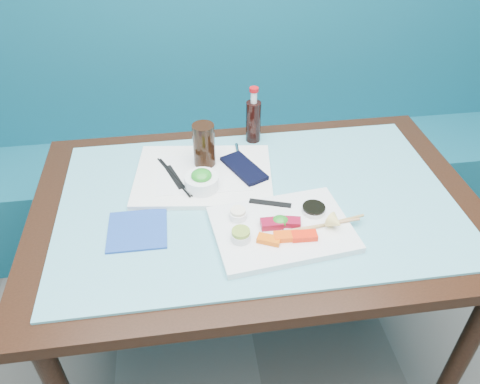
{
  "coord_description": "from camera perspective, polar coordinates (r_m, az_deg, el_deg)",
  "views": [
    {
      "loc": [
        -0.21,
        0.34,
        1.69
      ],
      "look_at": [
        -0.06,
        1.44,
        0.8
      ],
      "focal_mm": 35.0,
      "sensor_mm": 36.0,
      "label": 1
    }
  ],
  "objects": [
    {
      "name": "ramekin_ginger",
      "position": [
        1.36,
        -0.23,
        -2.82
      ],
      "size": [
        0.07,
        0.07,
        0.02
      ],
      "primitive_type": "cylinder",
      "rotation": [
        0.0,
        0.0,
        -0.31
      ],
      "color": "white",
      "rests_on": "sashimi_plate"
    },
    {
      "name": "dining_table",
      "position": [
        1.53,
        2.02,
        -3.49
      ],
      "size": [
        1.4,
        0.9,
        0.75
      ],
      "color": "black",
      "rests_on": "ground"
    },
    {
      "name": "tuna_right",
      "position": [
        1.35,
        6.19,
        -3.67
      ],
      "size": [
        0.06,
        0.05,
        0.02
      ],
      "primitive_type": "cube",
      "rotation": [
        0.0,
        0.0,
        -0.23
      ],
      "color": "maroon",
      "rests_on": "sashimi_plate"
    },
    {
      "name": "salmon_mid",
      "position": [
        1.3,
        5.66,
        -5.41
      ],
      "size": [
        0.07,
        0.04,
        0.02
      ],
      "primitive_type": "cube",
      "rotation": [
        0.0,
        0.0,
        -0.06
      ],
      "color": "#FE4E0A",
      "rests_on": "sashimi_plate"
    },
    {
      "name": "paper_placemat",
      "position": [
        1.55,
        -4.49,
        2.31
      ],
      "size": [
        0.31,
        0.23,
        0.0
      ],
      "primitive_type": "cube",
      "rotation": [
        0.0,
        0.0,
        -0.04
      ],
      "color": "white",
      "rests_on": "serving_tray"
    },
    {
      "name": "booth_bench",
      "position": [
        2.36,
        -1.58,
        4.8
      ],
      "size": [
        3.0,
        0.56,
        1.17
      ],
      "color": "#10576B",
      "rests_on": "ground"
    },
    {
      "name": "seaweed_salad",
      "position": [
        1.46,
        -4.73,
        2.03
      ],
      "size": [
        0.07,
        0.07,
        0.03
      ],
      "primitive_type": "ellipsoid",
      "rotation": [
        0.0,
        0.0,
        0.11
      ],
      "color": "#218F22",
      "rests_on": "seaweed_bowl"
    },
    {
      "name": "salmon_left",
      "position": [
        1.29,
        3.53,
        -5.82
      ],
      "size": [
        0.07,
        0.05,
        0.02
      ],
      "primitive_type": "cube",
      "rotation": [
        0.0,
        0.0,
        -0.43
      ],
      "color": "#F66009",
      "rests_on": "sashimi_plate"
    },
    {
      "name": "cola_glass",
      "position": [
        1.55,
        -4.41,
        5.74
      ],
      "size": [
        0.09,
        0.09,
        0.15
      ],
      "primitive_type": "cylinder",
      "rotation": [
        0.0,
        0.0,
        -0.19
      ],
      "color": "black",
      "rests_on": "serving_tray"
    },
    {
      "name": "glass_top",
      "position": [
        1.47,
        2.1,
        -0.97
      ],
      "size": [
        1.22,
        0.76,
        0.01
      ],
      "primitive_type": "cube",
      "color": "#5FB0BE",
      "rests_on": "dining_table"
    },
    {
      "name": "fork",
      "position": [
        1.64,
        -0.28,
        4.98
      ],
      "size": [
        0.01,
        0.09,
        0.01
      ],
      "primitive_type": "cylinder",
      "rotation": [
        1.57,
        0.0,
        -0.03
      ],
      "color": "silver",
      "rests_on": "serving_tray"
    },
    {
      "name": "tray_sleeve",
      "position": [
        1.54,
        -7.98,
        1.81
      ],
      "size": [
        0.07,
        0.14,
        0.0
      ],
      "primitive_type": "cube",
      "rotation": [
        0.0,
        0.0,
        0.33
      ],
      "color": "black",
      "rests_on": "serving_tray"
    },
    {
      "name": "lemon_wedge",
      "position": [
        1.34,
        11.56,
        -3.66
      ],
      "size": [
        0.06,
        0.06,
        0.05
      ],
      "primitive_type": "cone",
      "rotation": [
        1.57,
        0.0,
        0.63
      ],
      "color": "#FFE378",
      "rests_on": "sashimi_plate"
    },
    {
      "name": "cola_bottle_cap",
      "position": [
        1.65,
        1.72,
        12.38
      ],
      "size": [
        0.04,
        0.04,
        0.01
      ],
      "primitive_type": "cylinder",
      "rotation": [
        0.0,
        0.0,
        0.13
      ],
      "color": "#B40B10",
      "rests_on": "cola_bottle_neck"
    },
    {
      "name": "ginger_fill",
      "position": [
        1.35,
        -0.24,
        -2.33
      ],
      "size": [
        0.05,
        0.05,
        0.01
      ],
      "primitive_type": "cylinder",
      "rotation": [
        0.0,
        0.0,
        -0.03
      ],
      "color": "white",
      "rests_on": "ramekin_ginger"
    },
    {
      "name": "wooden_chopstick_b",
      "position": [
        1.36,
        10.27,
        -3.96
      ],
      "size": [
        0.25,
        0.06,
        0.01
      ],
      "primitive_type": "cylinder",
      "rotation": [
        1.57,
        0.0,
        -1.38
      ],
      "color": "#A8884F",
      "rests_on": "sashimi_plate"
    },
    {
      "name": "soy_fill",
      "position": [
        1.39,
        9.0,
        -1.86
      ],
      "size": [
        0.07,
        0.07,
        0.01
      ],
      "primitive_type": "cylinder",
      "rotation": [
        0.0,
        0.0,
        0.02
      ],
      "color": "black",
      "rests_on": "soy_dish"
    },
    {
      "name": "navy_pouch",
      "position": [
        1.56,
        0.47,
        2.92
      ],
      "size": [
        0.15,
        0.2,
        0.01
      ],
      "primitive_type": "cube",
      "rotation": [
        0.0,
        0.0,
        0.43
      ],
      "color": "black",
      "rests_on": "serving_tray"
    },
    {
      "name": "seaweed_bowl",
      "position": [
        1.48,
        -4.68,
        1.22
      ],
      "size": [
        0.11,
        0.11,
        0.04
      ],
      "primitive_type": "cylinder",
      "rotation": [
        0.0,
        0.0,
        -0.02
      ],
      "color": "white",
      "rests_on": "serving_tray"
    },
    {
      "name": "chopstick_sleeve",
      "position": [
        1.42,
        3.69,
        -1.37
      ],
      "size": [
        0.13,
        0.06,
        0.0
      ],
      "primitive_type": "cube",
      "rotation": [
        0.0,
        0.0,
        -0.33
      ],
      "color": "black",
      "rests_on": "sashimi_plate"
    },
    {
      "name": "seaweed_garnish",
      "position": [
        1.34,
        4.91,
        -3.53
      ],
      "size": [
        0.05,
        0.05,
        0.03
      ],
      "primitive_type": "ellipsoid",
      "rotation": [
        0.0,
        0.0,
        -0.05
      ],
      "color": "#1E7C1C",
      "rests_on": "sashimi_plate"
    },
    {
      "name": "wasabi_fill",
      "position": [
        1.28,
        0.1,
        -4.89
      ],
      "size": [
        0.06,
        0.06,
        0.01
      ],
      "primitive_type": "cylinder",
      "rotation": [
        0.0,
        0.0,
        -0.18
      ],
      "color": "olive",
      "rests_on": "ramekin_wasabi"
    },
    {
      "name": "sashimi_plate",
      "position": [
        1.35,
        5.15,
        -4.52
      ],
      "size": [
        0.42,
        0.32,
        0.02
      ],
      "primitive_type": "cube",
      "rotation": [
        0.0,
        0.0,
        0.11
      ],
      "color": "white",
      "rests_on": "glass_top"
    },
    {
      "name": "black_chopstick_b",
      "position": [
        1.54,
        -7.84,
        1.86
      ],
      "size": [
        0.1,
        0.22,
        0.01
      ],
      "primitive_type": "cylinder",
      "rotation": [
        1.57,
        0.0,
        0.42
      ],
      "color": "black",
      "rests_on": "serving_tray"
    },
    {
      "name": "blue_napkin",
      "position": [
        1.39,
        -12.4,
        -4.54
      ],
      "size": [
        0.17,
        0.17,
        0.01
      ],
      "primitive_type": "cube",
      "rotation": [
        0.0,
        0.0,
        -0.01
      ],
      "color": "#1B4095",
      "rests_on": "glass_top"
    },
    {
      "name": "cola_bottle_neck",
      "position": [
        1.66,
        1.7,
        11.5
      ],
      "size": [
        0.03,
        0.03,
        0.04
      ],
      "primitive_type": "cylinder",
      "rotation": [
        0.0,
        0.0,
        0.26
      ],
      "color": "white",
      "rests_on": "cola_bottle_body"
    },
    {
      "name": "wooden_chopstick_a",
      "position": [
        1.36,
        9.86,
        -4.02
      ],
      "size": [
        0.24,
        0.03,
        0.01
      ],
      "primitive_type": "cylinder",
      "rotation": [
        1.57,
        0.0,
        -1.48
      ],
      "color": "tan",
      "rests_on": "sashimi_plate"
    },
    {
      "name": "salmon_right",
      "position": [
        1.31,
        7.84,
        -5.32
      ],
      "size": [
        0.07,
        0.04,
        0.02
      ],
      "primitive_type": "cube",
      "rotation": [
        0.0,
        0.0,
        -0.04
      ],
      "color": "#FA230A",
      "rests_on": "sashimi_plate"
    },
    {
      "name": "ramekin_wasabi",
      "position": [
        1.29,
        0.1,
        -5.43
      ],
      "size": [
        0.06,
        0.06,
        0.02
      ],
      "primitive_type": "cylinder",
      "rotation": [
        0.0,
        0.0,
        0.09
      ],
      "color": "white",
      "rests_on": "sashimi_plate"
    },
    {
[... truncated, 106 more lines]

